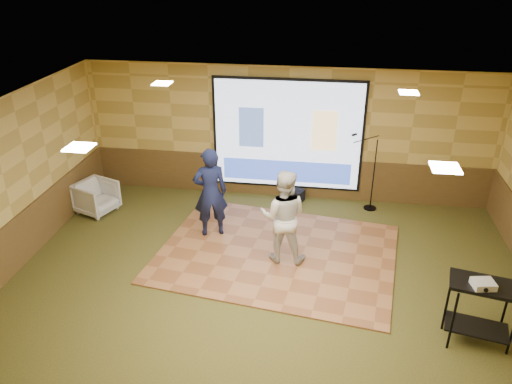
# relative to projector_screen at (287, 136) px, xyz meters

# --- Properties ---
(ground) EXTENTS (9.00, 9.00, 0.00)m
(ground) POSITION_rel_projector_screen_xyz_m (0.00, -3.44, -1.47)
(ground) COLOR #333B1B
(ground) RESTS_ON ground
(room_shell) EXTENTS (9.04, 7.04, 3.02)m
(room_shell) POSITION_rel_projector_screen_xyz_m (0.00, -3.44, 0.62)
(room_shell) COLOR tan
(room_shell) RESTS_ON ground
(wainscot_back) EXTENTS (9.00, 0.04, 0.95)m
(wainscot_back) POSITION_rel_projector_screen_xyz_m (0.00, 0.04, -1.00)
(wainscot_back) COLOR #533B1B
(wainscot_back) RESTS_ON ground
(wainscot_left) EXTENTS (0.04, 7.00, 0.95)m
(wainscot_left) POSITION_rel_projector_screen_xyz_m (-4.48, -3.44, -1.00)
(wainscot_left) COLOR #533B1B
(wainscot_left) RESTS_ON ground
(projector_screen) EXTENTS (3.32, 0.06, 2.52)m
(projector_screen) POSITION_rel_projector_screen_xyz_m (0.00, 0.00, 0.00)
(projector_screen) COLOR black
(projector_screen) RESTS_ON room_shell
(downlight_nw) EXTENTS (0.32, 0.32, 0.02)m
(downlight_nw) POSITION_rel_projector_screen_xyz_m (-2.20, -1.64, 1.50)
(downlight_nw) COLOR #FFE5BF
(downlight_nw) RESTS_ON room_shell
(downlight_ne) EXTENTS (0.32, 0.32, 0.02)m
(downlight_ne) POSITION_rel_projector_screen_xyz_m (2.20, -1.64, 1.50)
(downlight_ne) COLOR #FFE5BF
(downlight_ne) RESTS_ON room_shell
(downlight_sw) EXTENTS (0.32, 0.32, 0.02)m
(downlight_sw) POSITION_rel_projector_screen_xyz_m (-2.20, -4.94, 1.50)
(downlight_sw) COLOR #FFE5BF
(downlight_sw) RESTS_ON room_shell
(downlight_se) EXTENTS (0.32, 0.32, 0.02)m
(downlight_se) POSITION_rel_projector_screen_xyz_m (2.20, -4.94, 1.50)
(downlight_se) COLOR #FFE5BF
(downlight_se) RESTS_ON room_shell
(dance_floor) EXTENTS (4.75, 3.87, 0.03)m
(dance_floor) POSITION_rel_projector_screen_xyz_m (0.06, -2.45, -1.46)
(dance_floor) COLOR #9C6339
(dance_floor) RESTS_ON ground
(player_left) EXTENTS (0.77, 0.64, 1.82)m
(player_left) POSITION_rel_projector_screen_xyz_m (-1.31, -1.93, -0.53)
(player_left) COLOR #131A3D
(player_left) RESTS_ON dance_floor
(player_right) EXTENTS (0.87, 0.69, 1.77)m
(player_right) POSITION_rel_projector_screen_xyz_m (0.18, -2.63, -0.56)
(player_right) COLOR beige
(player_right) RESTS_ON dance_floor
(av_table) EXTENTS (0.97, 0.51, 1.02)m
(av_table) POSITION_rel_projector_screen_xyz_m (3.18, -4.34, -0.75)
(av_table) COLOR black
(av_table) RESTS_ON ground
(projector) EXTENTS (0.33, 0.29, 0.10)m
(projector) POSITION_rel_projector_screen_xyz_m (3.10, -4.42, -0.40)
(projector) COLOR silver
(projector) RESTS_ON av_table
(mic_stand) EXTENTS (0.68, 0.28, 1.75)m
(mic_stand) POSITION_rel_projector_screen_xyz_m (1.85, -0.33, -0.98)
(mic_stand) COLOR black
(mic_stand) RESTS_ON ground
(banquet_chair) EXTENTS (0.99, 0.98, 0.70)m
(banquet_chair) POSITION_rel_projector_screen_xyz_m (-4.00, -1.35, -1.12)
(banquet_chair) COLOR gray
(banquet_chair) RESTS_ON ground
(duffel_bag) EXTENTS (0.52, 0.44, 0.28)m
(duffel_bag) POSITION_rel_projector_screen_xyz_m (0.20, -0.19, -1.34)
(duffel_bag) COLOR black
(duffel_bag) RESTS_ON ground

